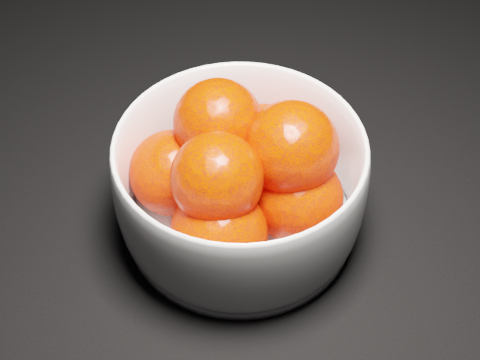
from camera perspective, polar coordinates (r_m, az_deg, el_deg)
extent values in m
cylinder|color=white|center=(0.54, 0.00, -3.32)|extent=(0.18, 0.18, 0.01)
sphere|color=#F81D00|center=(0.54, 2.04, 3.01)|extent=(0.07, 0.07, 0.07)
sphere|color=#F81D00|center=(0.53, -5.77, 0.60)|extent=(0.07, 0.07, 0.07)
sphere|color=#F81D00|center=(0.48, -1.82, -4.63)|extent=(0.07, 0.07, 0.07)
sphere|color=#F81D00|center=(0.51, 4.94, -1.58)|extent=(0.07, 0.07, 0.07)
sphere|color=#F81D00|center=(0.51, -1.89, 4.88)|extent=(0.07, 0.07, 0.07)
sphere|color=#F81D00|center=(0.47, -1.98, 0.15)|extent=(0.07, 0.07, 0.07)
sphere|color=#F81D00|center=(0.49, 4.39, 2.74)|extent=(0.07, 0.07, 0.07)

